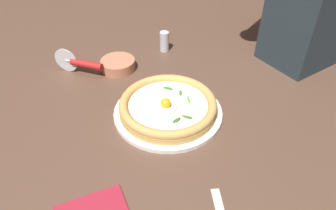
# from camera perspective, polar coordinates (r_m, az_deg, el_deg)

# --- Properties ---
(ground_plane) EXTENTS (2.40, 2.40, 0.03)m
(ground_plane) POSITION_cam_1_polar(r_m,az_deg,el_deg) (0.91, 1.45, -0.79)
(ground_plane) COLOR brown
(ground_plane) RESTS_ON ground
(pizza_plate) EXTENTS (0.29, 0.29, 0.01)m
(pizza_plate) POSITION_cam_1_polar(r_m,az_deg,el_deg) (0.87, -0.00, -1.32)
(pizza_plate) COLOR white
(pizza_plate) RESTS_ON ground
(pizza) EXTENTS (0.26, 0.26, 0.05)m
(pizza) POSITION_cam_1_polar(r_m,az_deg,el_deg) (0.86, -0.00, -0.12)
(pizza) COLOR tan
(pizza) RESTS_ON pizza_plate
(side_bowl) EXTENTS (0.11, 0.11, 0.03)m
(side_bowl) POSITION_cam_1_polar(r_m,az_deg,el_deg) (1.06, -8.88, 7.09)
(side_bowl) COLOR #B87453
(side_bowl) RESTS_ON ground
(pizza_cutter) EXTENTS (0.12, 0.13, 0.08)m
(pizza_cutter) POSITION_cam_1_polar(r_m,az_deg,el_deg) (1.05, -15.26, 7.20)
(pizza_cutter) COLOR silver
(pizza_cutter) RESTS_ON ground
(pepper_shaker) EXTENTS (0.03, 0.03, 0.07)m
(pepper_shaker) POSITION_cam_1_polar(r_m,az_deg,el_deg) (1.14, -0.64, 11.22)
(pepper_shaker) COLOR silver
(pepper_shaker) RESTS_ON ground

